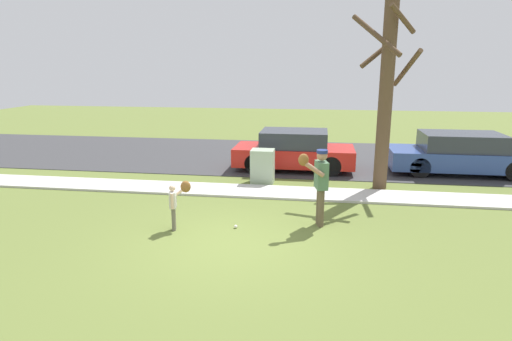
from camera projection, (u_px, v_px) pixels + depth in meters
ground_plane at (257, 193)px, 11.99m from camera, size 48.00×48.00×0.00m
sidewalk_strip at (257, 191)px, 12.08m from camera, size 36.00×1.20×0.06m
road_surface at (276, 156)px, 16.89m from camera, size 36.00×6.80×0.02m
person_adult at (320, 179)px, 9.35m from camera, size 0.67×0.74×1.71m
person_child at (177, 199)px, 9.23m from camera, size 0.44×0.48×1.05m
baseball at (236, 227)px, 9.43m from camera, size 0.07×0.07×0.07m
utility_cabinet at (263, 166)px, 12.98m from camera, size 0.68×0.57×1.02m
street_tree_near at (386, 91)px, 11.85m from camera, size 1.85×1.88×5.22m
parked_hatchback_red at (294, 151)px, 14.59m from camera, size 4.00×1.75×1.33m
parked_wagon_blue at (460, 154)px, 14.03m from camera, size 4.50×1.80×1.33m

